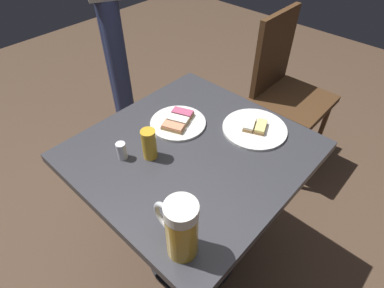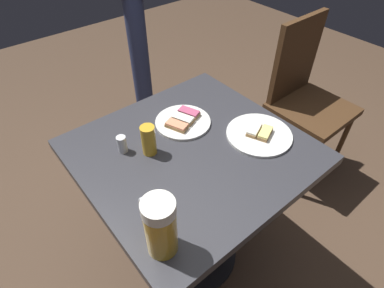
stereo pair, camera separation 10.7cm
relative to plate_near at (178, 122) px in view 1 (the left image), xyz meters
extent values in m
plane|color=#4C3828|center=(-0.13, 0.06, -0.73)|extent=(6.00, 6.00, 0.00)
cylinder|color=black|center=(-0.13, 0.06, -0.72)|extent=(0.44, 0.44, 0.01)
cylinder|color=black|center=(-0.13, 0.06, -0.37)|extent=(0.09, 0.09, 0.69)
cube|color=#333338|center=(-0.13, 0.06, -0.03)|extent=(0.72, 0.75, 0.04)
cylinder|color=white|center=(0.00, 0.00, 0.00)|extent=(0.21, 0.21, 0.01)
cube|color=#9E7547|center=(-0.02, 0.04, 0.01)|extent=(0.09, 0.07, 0.01)
cube|color=#EA8E66|center=(-0.02, 0.04, 0.02)|extent=(0.09, 0.06, 0.01)
cube|color=#9E7547|center=(0.00, 0.00, 0.01)|extent=(0.09, 0.07, 0.01)
cube|color=white|center=(0.00, 0.00, 0.02)|extent=(0.09, 0.06, 0.01)
cube|color=#9E7547|center=(0.02, -0.04, 0.01)|extent=(0.09, 0.07, 0.01)
cube|color=#BC4C70|center=(0.02, -0.04, 0.02)|extent=(0.09, 0.06, 0.01)
cylinder|color=white|center=(-0.23, -0.17, 0.00)|extent=(0.24, 0.24, 0.01)
cube|color=#9E7547|center=(-0.25, -0.18, 0.01)|extent=(0.06, 0.09, 0.01)
cube|color=#EFE07A|center=(-0.25, -0.18, 0.02)|extent=(0.06, 0.08, 0.01)
cube|color=#9E7547|center=(-0.21, -0.16, 0.01)|extent=(0.06, 0.09, 0.01)
cube|color=white|center=(-0.21, -0.16, 0.02)|extent=(0.06, 0.08, 0.01)
cylinder|color=gold|center=(-0.37, 0.36, 0.07)|extent=(0.08, 0.08, 0.15)
cylinder|color=white|center=(-0.37, 0.36, 0.16)|extent=(0.08, 0.08, 0.03)
torus|color=silver|center=(-0.32, 0.36, 0.07)|extent=(0.10, 0.02, 0.10)
cylinder|color=gold|center=(-0.05, 0.19, 0.05)|extent=(0.05, 0.05, 0.11)
cylinder|color=silver|center=(0.01, 0.25, 0.02)|extent=(0.03, 0.03, 0.06)
cylinder|color=#472D19|center=(-0.26, -0.65, -0.51)|extent=(0.03, 0.03, 0.44)
cylinder|color=#472D19|center=(-0.26, -0.97, -0.51)|extent=(0.03, 0.03, 0.44)
cylinder|color=#472D19|center=(0.06, -0.65, -0.51)|extent=(0.03, 0.03, 0.44)
cylinder|color=#472D19|center=(0.06, -0.97, -0.51)|extent=(0.03, 0.03, 0.44)
cube|color=#472D19|center=(-0.10, -0.81, -0.27)|extent=(0.38, 0.38, 0.04)
cube|color=#472D19|center=(0.07, -0.81, -0.03)|extent=(0.03, 0.34, 0.43)
cylinder|color=navy|center=(0.76, -0.27, -0.26)|extent=(0.11, 0.11, 0.95)
cylinder|color=navy|center=(0.96, -0.37, -0.26)|extent=(0.11, 0.11, 0.95)
camera|label=1|loc=(-0.66, 0.64, 0.74)|focal=29.03mm
camera|label=2|loc=(-0.73, 0.56, 0.74)|focal=29.03mm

